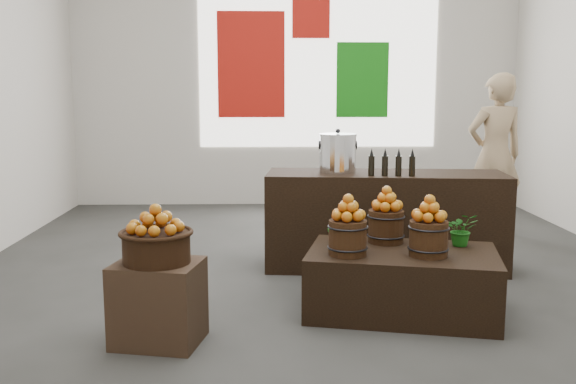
{
  "coord_description": "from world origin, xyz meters",
  "views": [
    {
      "loc": [
        -0.36,
        -5.29,
        1.56
      ],
      "look_at": [
        -0.22,
        -0.4,
        0.78
      ],
      "focal_mm": 40.0,
      "sensor_mm": 36.0,
      "label": 1
    }
  ],
  "objects_px": {
    "display_table": "(402,282)",
    "stock_pot_left": "(338,154)",
    "crate": "(158,303)",
    "shopper": "(495,155)",
    "counter": "(385,220)",
    "wicker_basket": "(157,248)"
  },
  "relations": [
    {
      "from": "display_table",
      "to": "stock_pot_left",
      "type": "height_order",
      "value": "stock_pot_left"
    },
    {
      "from": "crate",
      "to": "stock_pot_left",
      "type": "height_order",
      "value": "stock_pot_left"
    },
    {
      "from": "crate",
      "to": "shopper",
      "type": "bearing_deg",
      "value": 43.39
    },
    {
      "from": "crate",
      "to": "counter",
      "type": "height_order",
      "value": "counter"
    },
    {
      "from": "wicker_basket",
      "to": "display_table",
      "type": "distance_m",
      "value": 1.74
    },
    {
      "from": "shopper",
      "to": "stock_pot_left",
      "type": "bearing_deg",
      "value": 23.98
    },
    {
      "from": "crate",
      "to": "stock_pot_left",
      "type": "xyz_separation_m",
      "value": [
        1.29,
        1.73,
        0.75
      ]
    },
    {
      "from": "crate",
      "to": "stock_pot_left",
      "type": "relative_size",
      "value": 1.61
    },
    {
      "from": "display_table",
      "to": "stock_pot_left",
      "type": "bearing_deg",
      "value": 117.8
    },
    {
      "from": "counter",
      "to": "shopper",
      "type": "height_order",
      "value": "shopper"
    },
    {
      "from": "display_table",
      "to": "crate",
      "type": "bearing_deg",
      "value": -150.27
    },
    {
      "from": "crate",
      "to": "shopper",
      "type": "distance_m",
      "value": 4.33
    },
    {
      "from": "counter",
      "to": "display_table",
      "type": "bearing_deg",
      "value": -88.64
    },
    {
      "from": "crate",
      "to": "shopper",
      "type": "height_order",
      "value": "shopper"
    },
    {
      "from": "wicker_basket",
      "to": "counter",
      "type": "xyz_separation_m",
      "value": [
        1.71,
        1.69,
        -0.19
      ]
    },
    {
      "from": "display_table",
      "to": "shopper",
      "type": "distance_m",
      "value": 2.93
    },
    {
      "from": "counter",
      "to": "stock_pot_left",
      "type": "distance_m",
      "value": 0.72
    },
    {
      "from": "stock_pot_left",
      "to": "counter",
      "type": "bearing_deg",
      "value": -5.61
    },
    {
      "from": "counter",
      "to": "wicker_basket",
      "type": "bearing_deg",
      "value": -129.75
    },
    {
      "from": "crate",
      "to": "wicker_basket",
      "type": "height_order",
      "value": "wicker_basket"
    },
    {
      "from": "wicker_basket",
      "to": "stock_pot_left",
      "type": "relative_size",
      "value": 1.29
    },
    {
      "from": "crate",
      "to": "display_table",
      "type": "xyz_separation_m",
      "value": [
        1.62,
        0.5,
        -0.03
      ]
    }
  ]
}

